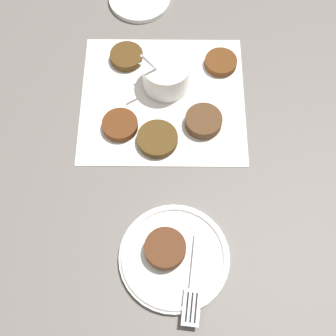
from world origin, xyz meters
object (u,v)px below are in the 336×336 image
at_px(fritter_on_plate, 165,248).
at_px(fork, 193,288).
at_px(sauce_bowl, 166,75).
at_px(serving_plate, 174,257).

bearing_deg(fritter_on_plate, fork, 135.79).
relative_size(sauce_bowl, fritter_on_plate, 1.68).
height_order(serving_plate, fritter_on_plate, fritter_on_plate).
distance_m(sauce_bowl, fritter_on_plate, 0.35).
bearing_deg(fritter_on_plate, sauce_bowl, -79.68).
distance_m(serving_plate, fork, 0.06).
bearing_deg(sauce_bowl, fritter_on_plate, 100.32).
distance_m(sauce_bowl, fork, 0.42).
bearing_deg(serving_plate, fritter_on_plate, -23.01).
height_order(fritter_on_plate, fork, fritter_on_plate).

